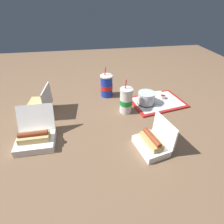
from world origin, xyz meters
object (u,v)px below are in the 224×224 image
Objects in this scene: ketchup_cup at (163,97)px; cake_container at (146,98)px; plastic_fork at (163,104)px; clamshell_sandwich_right at (39,108)px; soda_cup_corner at (107,86)px; clamshell_hotdog_front at (35,138)px; soda_cup_back at (126,101)px; food_tray at (157,102)px; clamshell_hotdog_center at (152,143)px.

cake_container is at bearing 16.60° from ketchup_cup.
clamshell_sandwich_right is at bearing 18.58° from plastic_fork.
plastic_fork is 0.48× the size of soda_cup_corner.
plastic_fork is (-0.11, 0.04, -0.04)m from cake_container.
soda_cup_corner is at bearing -18.25° from ketchup_cup.
ketchup_cup is 0.90m from clamshell_hotdog_front.
soda_cup_back is at bearing 18.73° from ketchup_cup.
food_tray is 1.80× the size of soda_cup_corner.
ketchup_cup is at bearing 161.75° from soda_cup_corner.
clamshell_sandwich_right reaches higher than ketchup_cup.
food_tray is 1.77× the size of soda_cup_back.
cake_container is 0.62× the size of clamshell_sandwich_right.
food_tray is 0.40m from soda_cup_corner.
cake_container is at bearing -103.89° from clamshell_hotdog_center.
clamshell_sandwich_right is 0.85× the size of soda_cup_back.
clamshell_sandwich_right is 0.50m from soda_cup_corner.
clamshell_hotdog_center is at bearing 99.50° from soda_cup_back.
cake_container is (0.09, 0.01, 0.05)m from food_tray.
ketchup_cup is 0.43m from soda_cup_corner.
ketchup_cup is at bearing -146.58° from food_tray.
food_tray is 0.84m from clamshell_hotdog_front.
clamshell_hotdog_center is 0.76m from clamshell_sandwich_right.
food_tray is 0.07m from ketchup_cup.
clamshell_sandwich_right reaches higher than food_tray.
cake_container is at bearing -159.37° from soda_cup_back.
soda_cup_back is (0.16, 0.06, 0.03)m from cake_container.
soda_cup_back is at bearing -157.81° from clamshell_hotdog_front.
cake_container is 0.31m from soda_cup_corner.
clamshell_hotdog_center is at bearing 61.36° from ketchup_cup.
soda_cup_back is at bearing -80.50° from clamshell_hotdog_center.
soda_cup_back is (0.06, -0.35, 0.04)m from clamshell_hotdog_center.
cake_container is 0.13m from plastic_fork.
clamshell_hotdog_front reaches higher than food_tray.
clamshell_hotdog_front is 0.95× the size of soda_cup_back.
clamshell_hotdog_center is at bearing 167.46° from clamshell_hotdog_front.
plastic_fork is (-0.02, 0.05, 0.01)m from food_tray.
food_tray is 3.74× the size of plastic_fork.
cake_container is at bearing 145.42° from soda_cup_corner.
clamshell_sandwich_right is 0.57m from soda_cup_back.
soda_cup_back reaches higher than ketchup_cup.
soda_cup_corner is at bearing -75.27° from clamshell_hotdog_center.
soda_cup_back is (0.28, 0.02, 0.07)m from plastic_fork.
soda_cup_corner is (0.35, -0.17, 0.08)m from food_tray.
clamshell_hotdog_center is 0.36m from soda_cup_back.
clamshell_sandwich_right is (0.63, -0.42, 0.00)m from clamshell_hotdog_center.
soda_cup_back is 1.02× the size of soda_cup_corner.
cake_container is 0.61× the size of clamshell_hotdog_center.
soda_cup_corner is at bearing -34.58° from cake_container.
ketchup_cup is 0.88m from clamshell_sandwich_right.
soda_cup_back is at bearing 26.35° from plastic_fork.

